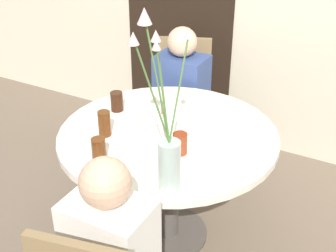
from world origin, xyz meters
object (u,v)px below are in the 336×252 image
object	(u,v)px
birthday_cake	(162,122)
drink_glass_1	(117,101)
flower_vase	(166,140)
drink_glass_2	(180,144)
person_boy	(181,104)
drink_glass_0	(99,149)
drink_glass_3	(104,124)
chair_near_front	(183,94)
side_plate	(209,125)

from	to	relation	value
birthday_cake	drink_glass_1	bearing A→B (deg)	166.38
flower_vase	drink_glass_2	xyz separation A→B (m)	(-0.07, 0.27, -0.18)
flower_vase	person_boy	world-z (taller)	flower_vase
flower_vase	person_boy	size ratio (longest dim) A/B	0.75
birthday_cake	drink_glass_0	bearing A→B (deg)	-109.24
drink_glass_3	person_boy	bearing A→B (deg)	90.97
birthday_cake	person_boy	bearing A→B (deg)	109.33
drink_glass_0	drink_glass_3	distance (m)	0.23
flower_vase	drink_glass_0	xyz separation A→B (m)	(-0.39, 0.03, -0.18)
chair_near_front	drink_glass_2	size ratio (longest dim) A/B	8.12
side_plate	drink_glass_1	world-z (taller)	drink_glass_1
side_plate	person_boy	size ratio (longest dim) A/B	0.17
birthday_cake	flower_vase	size ratio (longest dim) A/B	0.30
flower_vase	drink_glass_0	distance (m)	0.43
flower_vase	side_plate	xyz separation A→B (m)	(-0.06, 0.59, -0.23)
chair_near_front	side_plate	xyz separation A→B (m)	(0.52, -0.72, 0.23)
drink_glass_2	person_boy	xyz separation A→B (m)	(-0.44, 0.89, -0.28)
birthday_cake	drink_glass_1	distance (m)	0.36
birthday_cake	drink_glass_2	xyz separation A→B (m)	(0.19, -0.15, 0.00)
chair_near_front	drink_glass_3	distance (m)	1.11
drink_glass_1	birthday_cake	bearing A→B (deg)	-13.62
chair_near_front	birthday_cake	world-z (taller)	chair_near_front
drink_glass_0	drink_glass_2	world-z (taller)	drink_glass_0
drink_glass_2	person_boy	bearing A→B (deg)	116.54
drink_glass_2	drink_glass_3	size ratio (longest dim) A/B	0.79
drink_glass_1	person_boy	bearing A→B (deg)	82.36
drink_glass_1	person_boy	xyz separation A→B (m)	(0.09, 0.65, -0.28)
chair_near_front	drink_glass_3	size ratio (longest dim) A/B	6.42
birthday_cake	drink_glass_0	distance (m)	0.41
drink_glass_2	person_boy	distance (m)	1.03
flower_vase	side_plate	bearing A→B (deg)	95.54
birthday_cake	side_plate	distance (m)	0.26
flower_vase	drink_glass_0	bearing A→B (deg)	175.12
chair_near_front	birthday_cake	distance (m)	0.98
drink_glass_0	drink_glass_1	world-z (taller)	same
drink_glass_2	drink_glass_0	bearing A→B (deg)	-143.70
drink_glass_1	drink_glass_0	bearing A→B (deg)	-65.69
birthday_cake	drink_glass_3	bearing A→B (deg)	-142.93
birthday_cake	person_boy	size ratio (longest dim) A/B	0.23
drink_glass_3	person_boy	xyz separation A→B (m)	(-0.02, 0.92, -0.30)
chair_near_front	flower_vase	xyz separation A→B (m)	(0.57, -1.31, 0.46)
drink_glass_0	drink_glass_1	distance (m)	0.52
birthday_cake	drink_glass_2	size ratio (longest dim) A/B	2.18
chair_near_front	person_boy	distance (m)	0.16
side_plate	flower_vase	bearing A→B (deg)	-84.46
birthday_cake	flower_vase	world-z (taller)	flower_vase
chair_near_front	drink_glass_1	world-z (taller)	chair_near_front
birthday_cake	side_plate	world-z (taller)	birthday_cake
drink_glass_3	drink_glass_0	bearing A→B (deg)	-61.67
person_boy	drink_glass_2	bearing A→B (deg)	-63.46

